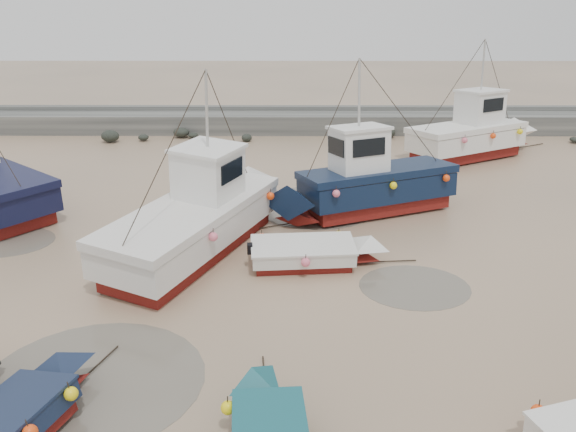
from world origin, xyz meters
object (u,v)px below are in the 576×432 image
object	(u,v)px
dinghy_1	(3,430)
person	(193,215)
cabin_boat_3	(476,133)
cabin_boat_1	(202,213)
cabin_boat_2	(365,182)
dinghy_5	(314,250)

from	to	relation	value
dinghy_1	person	distance (m)	12.88
person	cabin_boat_3	bearing A→B (deg)	177.93
cabin_boat_1	cabin_boat_2	xyz separation A→B (m)	(6.21, 3.25, 0.06)
dinghy_5	cabin_boat_1	xyz separation A→B (m)	(-3.93, 1.45, 0.75)
person	dinghy_5	bearing A→B (deg)	103.58
person	dinghy_1	bearing A→B (deg)	48.96
cabin_boat_3	person	bearing A→B (deg)	-86.52
dinghy_1	cabin_boat_3	xyz separation A→B (m)	(15.88, 21.38, 0.82)
cabin_boat_1	cabin_boat_3	xyz separation A→B (m)	(13.27, 11.69, 0.06)
cabin_boat_1	person	distance (m)	3.44
cabin_boat_1	cabin_boat_2	bearing A→B (deg)	51.89
dinghy_5	person	world-z (taller)	dinghy_5
dinghy_1	cabin_boat_2	bearing A→B (deg)	75.25
cabin_boat_2	person	size ratio (longest dim) A/B	5.32
cabin_boat_2	person	xyz separation A→B (m)	(-7.11, -0.19, -1.36)
dinghy_5	cabin_boat_3	bearing A→B (deg)	140.07
dinghy_1	cabin_boat_1	distance (m)	10.07
dinghy_1	cabin_boat_3	bearing A→B (deg)	72.90
cabin_boat_3	person	size ratio (longest dim) A/B	5.19
dinghy_5	person	bearing A→B (deg)	-137.51
dinghy_5	person	xyz separation A→B (m)	(-4.83, 4.50, -0.55)
person	cabin_boat_1	bearing A→B (deg)	72.97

